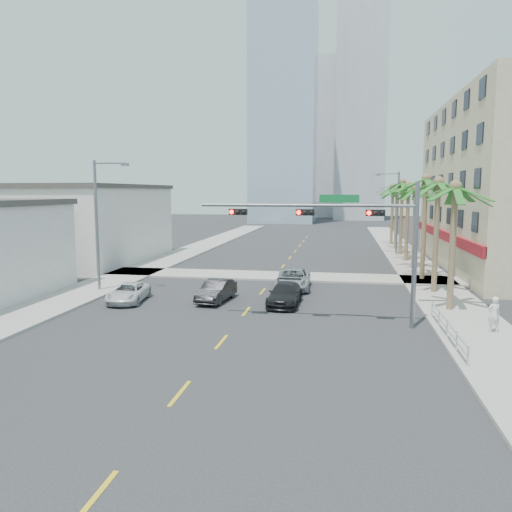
{
  "coord_description": "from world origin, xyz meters",
  "views": [
    {
      "loc": [
        5.42,
        -17.73,
        6.91
      ],
      "look_at": [
        0.89,
        8.18,
        3.5
      ],
      "focal_mm": 35.0,
      "sensor_mm": 36.0,
      "label": 1
    }
  ],
  "objects_px": {
    "car_lane_left": "(216,291)",
    "car_parked_far": "(128,293)",
    "traffic_signal_mast": "(350,228)",
    "car_lane_center": "(293,279)",
    "pedestrian": "(494,314)",
    "car_lane_right": "(285,294)"
  },
  "relations": [
    {
      "from": "traffic_signal_mast",
      "to": "car_parked_far",
      "type": "height_order",
      "value": "traffic_signal_mast"
    },
    {
      "from": "traffic_signal_mast",
      "to": "car_parked_far",
      "type": "bearing_deg",
      "value": 166.44
    },
    {
      "from": "car_lane_left",
      "to": "car_lane_right",
      "type": "bearing_deg",
      "value": 3.21
    },
    {
      "from": "pedestrian",
      "to": "car_lane_center",
      "type": "bearing_deg",
      "value": -58.67
    },
    {
      "from": "traffic_signal_mast",
      "to": "pedestrian",
      "type": "bearing_deg",
      "value": -4.67
    },
    {
      "from": "traffic_signal_mast",
      "to": "car_lane_center",
      "type": "distance_m",
      "value": 10.95
    },
    {
      "from": "car_lane_left",
      "to": "car_lane_center",
      "type": "xyz_separation_m",
      "value": [
        4.38,
        4.91,
        0.03
      ]
    },
    {
      "from": "traffic_signal_mast",
      "to": "car_lane_right",
      "type": "relative_size",
      "value": 2.44
    },
    {
      "from": "car_parked_far",
      "to": "pedestrian",
      "type": "bearing_deg",
      "value": -17.58
    },
    {
      "from": "traffic_signal_mast",
      "to": "car_lane_left",
      "type": "bearing_deg",
      "value": 151.72
    },
    {
      "from": "car_lane_right",
      "to": "pedestrian",
      "type": "xyz_separation_m",
      "value": [
        10.7,
        -4.73,
        0.36
      ]
    },
    {
      "from": "car_parked_far",
      "to": "car_lane_left",
      "type": "height_order",
      "value": "car_lane_left"
    },
    {
      "from": "traffic_signal_mast",
      "to": "car_lane_center",
      "type": "relative_size",
      "value": 2.17
    },
    {
      "from": "traffic_signal_mast",
      "to": "car_lane_left",
      "type": "distance_m",
      "value": 10.26
    },
    {
      "from": "car_lane_right",
      "to": "pedestrian",
      "type": "relative_size",
      "value": 2.6
    },
    {
      "from": "car_lane_center",
      "to": "pedestrian",
      "type": "relative_size",
      "value": 2.93
    },
    {
      "from": "car_lane_left",
      "to": "pedestrian",
      "type": "bearing_deg",
      "value": -12.03
    },
    {
      "from": "car_lane_left",
      "to": "car_lane_right",
      "type": "xyz_separation_m",
      "value": [
        4.38,
        -0.23,
        -0.02
      ]
    },
    {
      "from": "car_lane_center",
      "to": "car_lane_right",
      "type": "height_order",
      "value": "car_lane_center"
    },
    {
      "from": "car_lane_left",
      "to": "car_lane_center",
      "type": "distance_m",
      "value": 6.59
    },
    {
      "from": "car_lane_left",
      "to": "car_parked_far",
      "type": "bearing_deg",
      "value": -162.15
    },
    {
      "from": "car_parked_far",
      "to": "car_lane_center",
      "type": "height_order",
      "value": "car_lane_center"
    }
  ]
}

